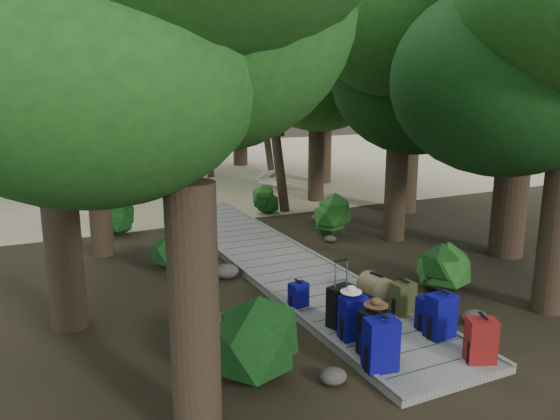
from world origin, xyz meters
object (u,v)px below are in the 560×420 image
backpack_right_c (429,311)px  lone_suitcase_on_sand (201,192)px  backpack_left_d (299,293)px  backpack_right_a (481,338)px  backpack_left_c (353,315)px  backpack_right_d (403,296)px  sun_lounger (274,180)px  duffel_right_khaki (376,286)px  backpack_left_a (381,342)px  backpack_left_b (373,330)px  kayak (73,200)px  suitcase_on_boardwalk (340,306)px  backpack_right_b (441,313)px

backpack_right_c → lone_suitcase_on_sand: lone_suitcase_on_sand is taller
backpack_left_d → backpack_right_a: (1.42, -2.88, 0.11)m
backpack_left_c → backpack_left_d: 1.49m
backpack_right_d → sun_lounger: backpack_right_d is taller
backpack_right_c → duffel_right_khaki: bearing=85.7°
backpack_right_a → backpack_right_d: bearing=111.1°
backpack_right_a → backpack_right_c: size_ratio=1.16×
lone_suitcase_on_sand → backpack_right_c: bearing=-104.0°
backpack_left_a → backpack_left_b: bearing=76.6°
backpack_right_c → backpack_right_d: 0.71m
backpack_left_c → duffel_right_khaki: size_ratio=1.22×
backpack_left_b → lone_suitcase_on_sand: backpack_left_b is taller
backpack_right_c → backpack_left_d: bearing=127.7°
backpack_right_d → duffel_right_khaki: (0.00, 0.79, -0.09)m
kayak → sun_lounger: size_ratio=1.73×
backpack_left_b → suitcase_on_boardwalk: bearing=76.7°
backpack_left_d → kayak: (-2.78, 11.19, -0.18)m
backpack_right_c → backpack_left_a: bearing=-156.2°
backpack_right_c → lone_suitcase_on_sand: 11.37m
backpack_right_a → lone_suitcase_on_sand: bearing=114.5°
lone_suitcase_on_sand → suitcase_on_boardwalk: bearing=-110.5°
duffel_right_khaki → suitcase_on_boardwalk: bearing=-157.3°
backpack_right_b → duffel_right_khaki: backpack_right_b is taller
backpack_left_c → duffel_right_khaki: bearing=46.3°
backpack_right_a → backpack_right_b: bearing=112.3°
backpack_left_a → kayak: bearing=110.6°
backpack_right_a → suitcase_on_boardwalk: backpack_right_a is taller
backpack_right_b → kayak: size_ratio=0.25×
backpack_left_b → backpack_right_a: 1.51m
backpack_left_b → backpack_right_b: backpack_right_b is taller
backpack_left_a → backpack_right_d: (1.50, 1.44, -0.12)m
backpack_right_b → suitcase_on_boardwalk: size_ratio=1.15×
suitcase_on_boardwalk → duffel_right_khaki: bearing=16.5°
backpack_left_d → suitcase_on_boardwalk: size_ratio=0.71×
kayak → sun_lounger: 7.43m
backpack_left_b → kayak: size_ratio=0.24×
backpack_right_c → sun_lounger: size_ratio=0.34×
backpack_right_b → kayak: bearing=105.2°
backpack_right_b → sun_lounger: bearing=73.7°
backpack_right_d → lone_suitcase_on_sand: size_ratio=0.83×
backpack_left_a → duffel_right_khaki: size_ratio=1.34×
backpack_left_a → duffel_right_khaki: bearing=65.0°
backpack_left_c → backpack_right_a: bearing=-46.0°
backpack_left_d → backpack_right_a: bearing=-74.1°
backpack_left_d → backpack_right_b: size_ratio=0.62×
backpack_right_d → lone_suitcase_on_sand: (-0.26, 10.66, -0.04)m
backpack_right_d → backpack_left_d: bearing=140.9°
backpack_right_b → backpack_right_c: backpack_right_b is taller
suitcase_on_boardwalk → kayak: (-3.03, 12.18, -0.28)m
lone_suitcase_on_sand → sun_lounger: lone_suitcase_on_sand is taller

